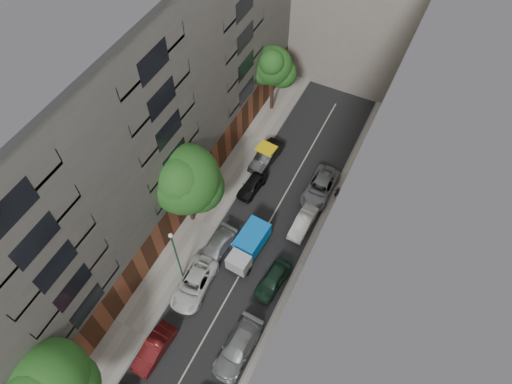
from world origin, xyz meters
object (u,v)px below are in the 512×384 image
Objects in this scene: tarp_truck at (249,246)px; lamp_post at (176,252)px; car_right_2 at (273,280)px; tree_far at (273,68)px; car_left_2 at (194,284)px; car_left_3 at (216,249)px; tree_mid at (185,182)px; car_left_4 at (252,185)px; car_left_5 at (266,156)px; car_right_3 at (303,223)px; car_left_1 at (154,349)px; car_right_1 at (238,348)px; tree_near at (49,384)px; pedestrian at (337,193)px; car_right_4 at (320,188)px.

tarp_truck is 0.71× the size of lamp_post.
tree_far is (-8.77, 18.44, 4.99)m from car_right_2.
car_left_3 is (0.00, 3.60, -0.04)m from car_left_2.
tree_far is at bearing 88.81° from tree_mid.
car_left_4 is 0.83× the size of car_left_5.
car_left_2 reaches higher than car_right_2.
tree_far reaches higher than car_right_3.
tree_far is 21.37m from lamp_post.
car_right_1 is at bearing 28.78° from car_left_1.
tree_near is at bearing -89.83° from car_left_5.
car_left_4 is 0.55× the size of lamp_post.
lamp_post is at bearing -67.82° from tree_mid.
car_left_5 is 26.63m from tree_near.
car_left_1 is 2.60× the size of pedestrian.
car_right_4 is (3.08, 8.75, -0.49)m from tarp_truck.
car_left_1 is 12.98m from tree_mid.
car_right_4 is at bearing 93.48° from car_right_3.
car_left_5 is at bearing 124.75° from car_right_2.
tree_near is 5.01× the size of pedestrian.
car_left_2 is 12.60m from tree_near.
car_left_4 is (-0.27, 7.53, -0.03)m from car_left_3.
car_left_5 is 1.17× the size of car_right_3.
car_right_2 is at bearing 92.39° from car_right_1.
car_left_2 is 14.81m from car_left_5.
tree_mid reaches higher than car_left_2.
tarp_truck is 6.89m from car_left_4.
car_left_4 is at bearing 87.10° from car_left_2.
car_right_3 is (0.08, 12.37, -0.10)m from car_right_1.
car_left_4 is at bearing 6.18° from pedestrian.
lamp_post reaches higher than car_right_4.
car_left_1 is 0.52× the size of tree_near.
car_left_4 is (-0.27, 11.13, -0.07)m from car_left_2.
tree_far is at bearing 112.71° from tarp_truck.
tarp_truck reaches higher than car_right_2.
tree_mid reaches higher than car_left_4.
tree_near reaches higher than car_left_4.
car_right_3 is 11.25m from tree_mid.
car_right_1 reaches higher than car_right_2.
tree_near is 11.86m from lamp_post.
tree_near is at bearing -110.50° from car_right_3.
tree_far is (-3.17, 21.64, 4.97)m from car_left_2.
car_right_4 reaches higher than car_left_2.
car_right_2 is 10.75m from tree_mid.
tree_near reaches higher than car_right_4.
car_left_2 is at bearing -57.73° from tree_mid.
car_left_5 reaches higher than car_left_2.
car_right_3 is (3.16, 4.51, -0.58)m from tarp_truck.
tree_near is 32.96m from tree_far.
tree_far is (-8.85, 12.28, 5.04)m from car_right_3.
car_left_5 reaches higher than car_right_4.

